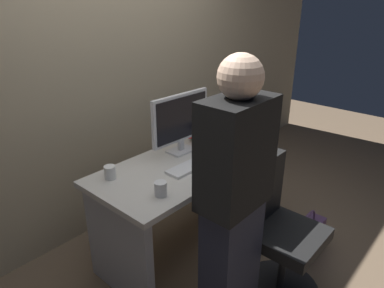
{
  "coord_description": "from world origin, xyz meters",
  "views": [
    {
      "loc": [
        -1.69,
        -1.55,
        1.88
      ],
      "look_at": [
        0.0,
        -0.05,
        0.91
      ],
      "focal_mm": 32.76,
      "sensor_mm": 36.0,
      "label": 1
    }
  ],
  "objects_px": {
    "cup_near_keyboard": "(161,189)",
    "monitor": "(181,120)",
    "keyboard": "(193,165)",
    "book_stack": "(202,131)",
    "office_chair": "(278,236)",
    "cell_phone": "(250,146)",
    "handbag": "(307,237)",
    "desk": "(187,189)",
    "mouse": "(218,150)",
    "cup_by_monitor": "(110,172)",
    "person_at_desk": "(233,205)"
  },
  "relations": [
    {
      "from": "desk",
      "to": "cup_by_monitor",
      "type": "relative_size",
      "value": 16.21
    },
    {
      "from": "desk",
      "to": "book_stack",
      "type": "bearing_deg",
      "value": 25.29
    },
    {
      "from": "office_chair",
      "to": "mouse",
      "type": "height_order",
      "value": "office_chair"
    },
    {
      "from": "monitor",
      "to": "book_stack",
      "type": "distance_m",
      "value": 0.35
    },
    {
      "from": "office_chair",
      "to": "cup_near_keyboard",
      "type": "height_order",
      "value": "office_chair"
    },
    {
      "from": "desk",
      "to": "cup_near_keyboard",
      "type": "distance_m",
      "value": 0.57
    },
    {
      "from": "cup_by_monitor",
      "to": "monitor",
      "type": "bearing_deg",
      "value": -5.15
    },
    {
      "from": "monitor",
      "to": "keyboard",
      "type": "relative_size",
      "value": 1.26
    },
    {
      "from": "cup_by_monitor",
      "to": "handbag",
      "type": "xyz_separation_m",
      "value": [
        1.09,
        -0.95,
        -0.66
      ]
    },
    {
      "from": "monitor",
      "to": "keyboard",
      "type": "height_order",
      "value": "monitor"
    },
    {
      "from": "keyboard",
      "to": "mouse",
      "type": "relative_size",
      "value": 4.3
    },
    {
      "from": "desk",
      "to": "keyboard",
      "type": "distance_m",
      "value": 0.26
    },
    {
      "from": "cup_by_monitor",
      "to": "cell_phone",
      "type": "bearing_deg",
      "value": -20.64
    },
    {
      "from": "book_stack",
      "to": "handbag",
      "type": "height_order",
      "value": "book_stack"
    },
    {
      "from": "mouse",
      "to": "handbag",
      "type": "xyz_separation_m",
      "value": [
        0.29,
        -0.67,
        -0.64
      ]
    },
    {
      "from": "book_stack",
      "to": "keyboard",
      "type": "bearing_deg",
      "value": -147.11
    },
    {
      "from": "cup_by_monitor",
      "to": "office_chair",
      "type": "bearing_deg",
      "value": -57.42
    },
    {
      "from": "desk",
      "to": "mouse",
      "type": "height_order",
      "value": "mouse"
    },
    {
      "from": "cup_by_monitor",
      "to": "cell_phone",
      "type": "height_order",
      "value": "cup_by_monitor"
    },
    {
      "from": "person_at_desk",
      "to": "book_stack",
      "type": "distance_m",
      "value": 1.13
    },
    {
      "from": "keyboard",
      "to": "cell_phone",
      "type": "height_order",
      "value": "keyboard"
    },
    {
      "from": "monitor",
      "to": "handbag",
      "type": "bearing_deg",
      "value": -62.58
    },
    {
      "from": "cup_near_keyboard",
      "to": "monitor",
      "type": "bearing_deg",
      "value": 32.36
    },
    {
      "from": "cup_near_keyboard",
      "to": "cup_by_monitor",
      "type": "distance_m",
      "value": 0.41
    },
    {
      "from": "office_chair",
      "to": "cell_phone",
      "type": "distance_m",
      "value": 0.78
    },
    {
      "from": "office_chair",
      "to": "cup_by_monitor",
      "type": "bearing_deg",
      "value": 122.58
    },
    {
      "from": "desk",
      "to": "cup_by_monitor",
      "type": "height_order",
      "value": "cup_by_monitor"
    },
    {
      "from": "cup_near_keyboard",
      "to": "book_stack",
      "type": "distance_m",
      "value": 0.93
    },
    {
      "from": "book_stack",
      "to": "mouse",
      "type": "bearing_deg",
      "value": -114.82
    },
    {
      "from": "office_chair",
      "to": "book_stack",
      "type": "distance_m",
      "value": 1.06
    },
    {
      "from": "office_chair",
      "to": "handbag",
      "type": "distance_m",
      "value": 0.57
    },
    {
      "from": "monitor",
      "to": "cup_near_keyboard",
      "type": "height_order",
      "value": "monitor"
    },
    {
      "from": "cup_near_keyboard",
      "to": "keyboard",
      "type": "bearing_deg",
      "value": 14.75
    },
    {
      "from": "keyboard",
      "to": "book_stack",
      "type": "relative_size",
      "value": 1.85
    },
    {
      "from": "desk",
      "to": "monitor",
      "type": "distance_m",
      "value": 0.52
    },
    {
      "from": "mouse",
      "to": "monitor",
      "type": "bearing_deg",
      "value": 128.57
    },
    {
      "from": "office_chair",
      "to": "cell_phone",
      "type": "bearing_deg",
      "value": 49.75
    },
    {
      "from": "desk",
      "to": "cup_near_keyboard",
      "type": "height_order",
      "value": "cup_near_keyboard"
    },
    {
      "from": "mouse",
      "to": "cup_by_monitor",
      "type": "distance_m",
      "value": 0.85
    },
    {
      "from": "book_stack",
      "to": "cell_phone",
      "type": "height_order",
      "value": "book_stack"
    },
    {
      "from": "handbag",
      "to": "desk",
      "type": "bearing_deg",
      "value": 126.8
    },
    {
      "from": "book_stack",
      "to": "cell_phone",
      "type": "distance_m",
      "value": 0.41
    },
    {
      "from": "book_stack",
      "to": "handbag",
      "type": "bearing_deg",
      "value": -79.99
    },
    {
      "from": "keyboard",
      "to": "book_stack",
      "type": "bearing_deg",
      "value": 34.44
    },
    {
      "from": "cell_phone",
      "to": "person_at_desk",
      "type": "bearing_deg",
      "value": -139.37
    },
    {
      "from": "desk",
      "to": "mouse",
      "type": "distance_m",
      "value": 0.38
    },
    {
      "from": "desk",
      "to": "book_stack",
      "type": "distance_m",
      "value": 0.54
    },
    {
      "from": "keyboard",
      "to": "cup_by_monitor",
      "type": "relative_size",
      "value": 4.87
    },
    {
      "from": "office_chair",
      "to": "person_at_desk",
      "type": "relative_size",
      "value": 0.57
    },
    {
      "from": "desk",
      "to": "cell_phone",
      "type": "height_order",
      "value": "cell_phone"
    }
  ]
}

